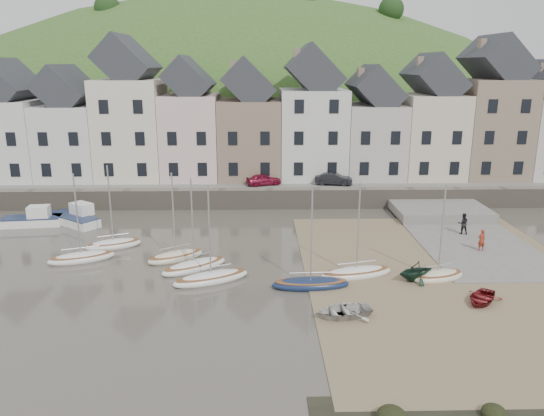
{
  "coord_description": "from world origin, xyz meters",
  "views": [
    {
      "loc": [
        -0.82,
        -30.35,
        13.0
      ],
      "look_at": [
        0.0,
        6.0,
        3.0
      ],
      "focal_mm": 34.71,
      "sensor_mm": 36.0,
      "label": 1
    }
  ],
  "objects_px": {
    "person_red": "(481,240)",
    "car_right": "(334,179)",
    "rowboat_green": "(416,271)",
    "rowboat_red": "(481,298)",
    "car_left": "(264,179)",
    "rowboat_white": "(343,311)",
    "person_dark": "(463,224)",
    "sailboat_0": "(81,257)"
  },
  "relations": [
    {
      "from": "rowboat_white",
      "to": "person_red",
      "type": "relative_size",
      "value": 1.97
    },
    {
      "from": "person_red",
      "to": "rowboat_white",
      "type": "bearing_deg",
      "value": 27.94
    },
    {
      "from": "person_red",
      "to": "person_dark",
      "type": "xyz_separation_m",
      "value": [
        0.12,
        3.85,
        0.05
      ]
    },
    {
      "from": "person_dark",
      "to": "car_left",
      "type": "distance_m",
      "value": 19.04
    },
    {
      "from": "person_red",
      "to": "sailboat_0",
      "type": "bearing_deg",
      "value": -10.37
    },
    {
      "from": "car_left",
      "to": "car_right",
      "type": "height_order",
      "value": "car_right"
    },
    {
      "from": "rowboat_green",
      "to": "car_right",
      "type": "height_order",
      "value": "car_right"
    },
    {
      "from": "car_right",
      "to": "person_dark",
      "type": "bearing_deg",
      "value": -131.4
    },
    {
      "from": "person_dark",
      "to": "car_left",
      "type": "height_order",
      "value": "car_left"
    },
    {
      "from": "car_left",
      "to": "car_right",
      "type": "distance_m",
      "value": 6.82
    },
    {
      "from": "rowboat_white",
      "to": "person_dark",
      "type": "height_order",
      "value": "person_dark"
    },
    {
      "from": "rowboat_green",
      "to": "car_right",
      "type": "bearing_deg",
      "value": 165.62
    },
    {
      "from": "rowboat_white",
      "to": "person_red",
      "type": "distance_m",
      "value": 15.0
    },
    {
      "from": "car_left",
      "to": "person_red",
      "type": "bearing_deg",
      "value": -151.28
    },
    {
      "from": "car_left",
      "to": "rowboat_red",
      "type": "bearing_deg",
      "value": -169.77
    },
    {
      "from": "sailboat_0",
      "to": "car_right",
      "type": "xyz_separation_m",
      "value": [
        19.37,
        15.95,
        1.93
      ]
    },
    {
      "from": "rowboat_green",
      "to": "car_left",
      "type": "distance_m",
      "value": 21.99
    },
    {
      "from": "person_red",
      "to": "person_dark",
      "type": "height_order",
      "value": "person_dark"
    },
    {
      "from": "sailboat_0",
      "to": "rowboat_green",
      "type": "distance_m",
      "value": 22.14
    },
    {
      "from": "rowboat_red",
      "to": "person_dark",
      "type": "xyz_separation_m",
      "value": [
        3.46,
        12.1,
        0.62
      ]
    },
    {
      "from": "person_red",
      "to": "car_left",
      "type": "distance_m",
      "value": 21.4
    },
    {
      "from": "car_left",
      "to": "rowboat_white",
      "type": "bearing_deg",
      "value": 171.92
    },
    {
      "from": "sailboat_0",
      "to": "car_right",
      "type": "distance_m",
      "value": 25.17
    },
    {
      "from": "sailboat_0",
      "to": "person_dark",
      "type": "relative_size",
      "value": 3.8
    },
    {
      "from": "person_red",
      "to": "car_right",
      "type": "height_order",
      "value": "car_right"
    },
    {
      "from": "rowboat_white",
      "to": "person_red",
      "type": "height_order",
      "value": "person_red"
    },
    {
      "from": "sailboat_0",
      "to": "person_red",
      "type": "xyz_separation_m",
      "value": [
        27.94,
        1.13,
        0.64
      ]
    },
    {
      "from": "rowboat_white",
      "to": "rowboat_green",
      "type": "distance_m",
      "value": 7.02
    },
    {
      "from": "rowboat_white",
      "to": "rowboat_green",
      "type": "xyz_separation_m",
      "value": [
        5.22,
        4.68,
        0.31
      ]
    },
    {
      "from": "person_red",
      "to": "rowboat_green",
      "type": "bearing_deg",
      "value": 26.84
    },
    {
      "from": "rowboat_green",
      "to": "rowboat_red",
      "type": "distance_m",
      "value": 4.26
    },
    {
      "from": "rowboat_green",
      "to": "rowboat_white",
      "type": "bearing_deg",
      "value": -69.42
    },
    {
      "from": "rowboat_white",
      "to": "car_left",
      "type": "bearing_deg",
      "value": 177.27
    },
    {
      "from": "car_left",
      "to": "rowboat_green",
      "type": "bearing_deg",
      "value": -172.46
    },
    {
      "from": "rowboat_white",
      "to": "rowboat_green",
      "type": "relative_size",
      "value": 1.29
    },
    {
      "from": "person_red",
      "to": "car_right",
      "type": "xyz_separation_m",
      "value": [
        -8.56,
        14.82,
        1.29
      ]
    },
    {
      "from": "rowboat_white",
      "to": "car_left",
      "type": "height_order",
      "value": "car_left"
    },
    {
      "from": "sailboat_0",
      "to": "person_dark",
      "type": "height_order",
      "value": "sailboat_0"
    },
    {
      "from": "sailboat_0",
      "to": "rowboat_green",
      "type": "height_order",
      "value": "sailboat_0"
    },
    {
      "from": "rowboat_green",
      "to": "person_dark",
      "type": "relative_size",
      "value": 1.44
    },
    {
      "from": "person_red",
      "to": "car_left",
      "type": "relative_size",
      "value": 0.47
    },
    {
      "from": "person_dark",
      "to": "sailboat_0",
      "type": "bearing_deg",
      "value": 16.59
    }
  ]
}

